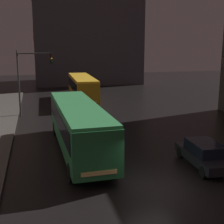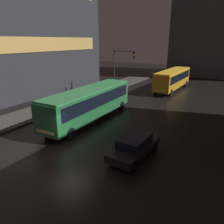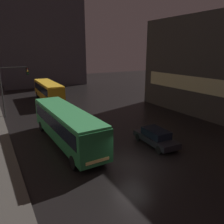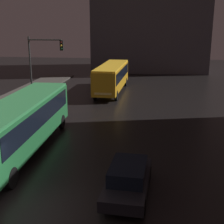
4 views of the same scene
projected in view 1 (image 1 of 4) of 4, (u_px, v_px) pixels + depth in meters
name	position (u px, v px, depth m)	size (l,w,h in m)	color
ground_plane	(153.00, 189.00, 14.98)	(120.00, 120.00, 0.00)	black
building_far_backdrop	(85.00, 11.00, 54.48)	(18.07, 12.00, 25.04)	#423D47
bus_near	(78.00, 123.00, 19.68)	(2.79, 11.59, 3.11)	#236B38
bus_far	(82.00, 86.00, 36.93)	(2.64, 10.79, 3.06)	orange
car_taxi	(205.00, 154.00, 17.61)	(2.00, 4.46, 1.41)	black
traffic_light_main	(31.00, 72.00, 29.45)	(3.35, 0.35, 6.26)	#2D2D2D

